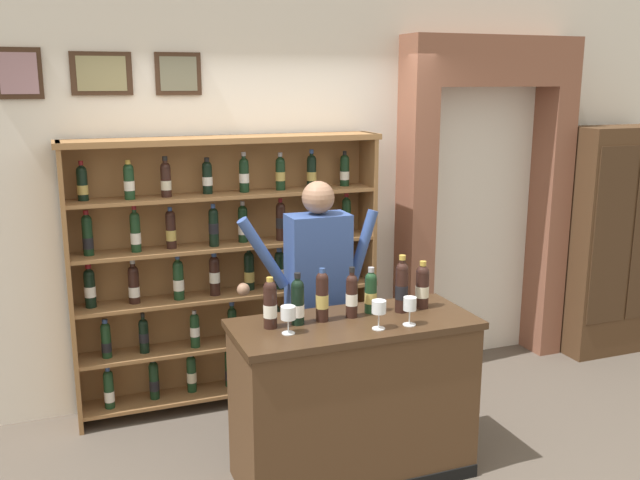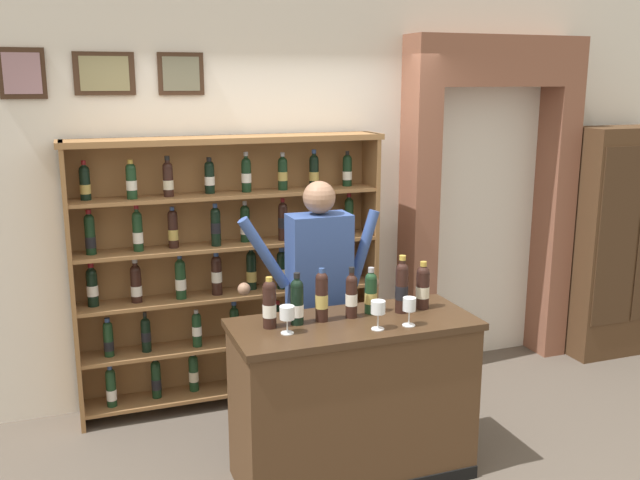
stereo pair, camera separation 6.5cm
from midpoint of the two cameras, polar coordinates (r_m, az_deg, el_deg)
ground_plane at (r=4.41m, az=1.40°, el=-18.91°), size 14.00×14.00×0.02m
back_wall at (r=5.19m, az=-4.53°, el=6.97°), size 12.00×0.19×3.56m
wine_shelf at (r=5.03m, az=-6.96°, el=-2.01°), size 2.21×0.31×1.94m
archway_doorway at (r=5.86m, az=13.51°, el=4.56°), size 1.48×0.45×2.65m
side_cabinet at (r=6.48m, az=23.38°, el=-0.13°), size 0.86×0.42×1.94m
tasting_counter at (r=4.22m, az=3.14°, el=-12.85°), size 1.41×0.60×0.97m
shopkeeper at (r=4.52m, az=0.32°, el=-3.36°), size 0.96×0.22×1.70m
tasting_bottle_rosso at (r=3.89m, az=-3.66°, el=-5.17°), size 0.08×0.08×0.29m
tasting_bottle_bianco at (r=3.94m, az=-1.41°, el=-5.01°), size 0.08×0.08×0.30m
tasting_bottle_riserva at (r=3.98m, az=0.61°, el=-4.56°), size 0.07×0.07×0.31m
tasting_bottle_super_tuscan at (r=4.05m, az=3.04°, el=-4.46°), size 0.07×0.07×0.30m
tasting_bottle_prosecco at (r=4.14m, az=4.61°, el=-4.23°), size 0.07×0.07×0.28m
tasting_bottle_grappa at (r=4.16m, az=7.12°, el=-3.75°), size 0.08×0.08×0.35m
tasting_bottle_vin_santo at (r=4.25m, az=8.79°, el=-3.74°), size 0.08×0.08×0.29m
wine_glass_center at (r=3.87m, az=5.23°, el=-5.61°), size 0.08×0.08×0.16m
wine_glass_left at (r=3.80m, az=-2.20°, el=-6.02°), size 0.08×0.08×0.16m
wine_glass_spare at (r=3.95m, az=7.75°, el=-5.31°), size 0.07×0.07×0.16m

